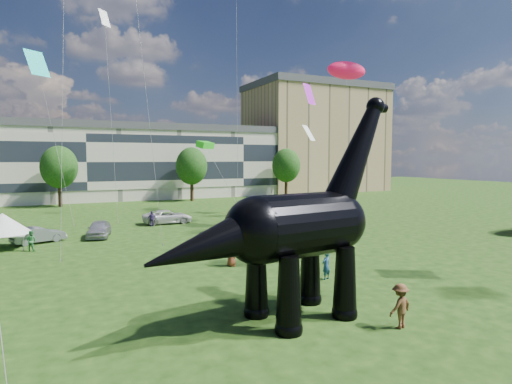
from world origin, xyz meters
name	(u,v)px	position (x,y,z in m)	size (l,w,h in m)	color
ground	(357,308)	(0.00, 0.00, 0.00)	(220.00, 220.00, 0.00)	#16330C
terrace_row	(84,165)	(-8.00, 62.00, 6.00)	(78.00, 11.00, 12.00)	beige
apartment_block	(315,141)	(40.00, 65.00, 11.00)	(28.00, 18.00, 22.00)	tan
tree_mid_left	(59,164)	(-12.00, 53.00, 6.29)	(5.20, 5.20, 9.44)	#382314
tree_mid_right	(192,163)	(8.00, 53.00, 6.29)	(5.20, 5.20, 9.44)	#382314
tree_far_right	(286,163)	(26.00, 53.00, 6.29)	(5.20, 5.20, 9.44)	#382314
dinosaur_sculpture	(291,230)	(-3.53, 0.17, 3.95)	(12.86, 4.22, 10.46)	black
car_silver	(99,229)	(-9.24, 24.62, 0.76)	(1.79, 4.44, 1.51)	silver
car_grey	(38,235)	(-14.08, 23.97, 0.69)	(1.45, 4.17, 1.37)	gray
car_white	(168,217)	(-1.71, 29.99, 0.74)	(2.45, 5.31, 1.48)	silver
car_dark	(270,227)	(5.20, 19.04, 0.78)	(2.18, 5.37, 1.56)	#595960
gazebo_near	(253,202)	(8.38, 29.79, 1.93)	(4.17, 4.17, 2.75)	silver
gazebo_far	(329,200)	(17.93, 27.94, 1.92)	(4.82, 4.82, 2.73)	silver
gazebo_left	(3,224)	(-16.48, 22.43, 1.99)	(4.20, 4.20, 2.83)	silver
visitors	(234,240)	(-0.47, 14.10, 0.87)	(47.56, 40.57, 1.90)	slate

